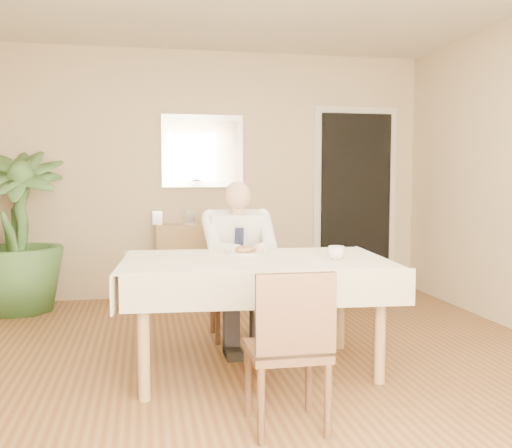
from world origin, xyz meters
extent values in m
plane|color=brown|center=(0.00, 0.00, 0.00)|extent=(5.00, 5.00, 0.00)
cube|color=#CBB08E|center=(0.00, 2.50, 1.30)|extent=(4.50, 0.02, 2.60)
cube|color=white|center=(0.00, -2.48, 1.45)|extent=(1.34, 0.02, 1.44)
cube|color=white|center=(0.00, -2.46, 1.45)|extent=(1.18, 0.02, 1.28)
cube|color=white|center=(1.55, 2.48, 1.00)|extent=(0.96, 0.03, 2.10)
cube|color=black|center=(1.55, 2.45, 1.00)|extent=(0.80, 0.05, 1.95)
cube|color=silver|center=(-0.16, 2.48, 1.55)|extent=(0.86, 0.03, 0.76)
cube|color=white|center=(-0.16, 2.46, 1.55)|extent=(0.74, 0.02, 0.64)
cube|color=tan|center=(-0.07, 0.03, 0.72)|extent=(1.66, 1.02, 0.04)
cube|color=#EDE4C7|center=(-0.07, 0.03, 0.75)|extent=(1.77, 1.12, 0.01)
cube|color=#EDE4C7|center=(-0.07, -0.47, 0.64)|extent=(1.70, 0.14, 0.22)
cube|color=#EDE4C7|center=(-0.07, 0.53, 0.64)|extent=(1.70, 0.14, 0.22)
cube|color=#EDE4C7|center=(-0.92, 0.03, 0.64)|extent=(0.09, 1.00, 0.22)
cube|color=#EDE4C7|center=(0.78, 0.03, 0.64)|extent=(0.09, 1.00, 0.22)
cylinder|color=tan|center=(-0.79, -0.34, 0.35)|extent=(0.07, 0.07, 0.70)
cylinder|color=tan|center=(0.65, -0.34, 0.35)|extent=(0.07, 0.07, 0.70)
cylinder|color=tan|center=(-0.79, 0.40, 0.35)|extent=(0.07, 0.07, 0.70)
cylinder|color=tan|center=(0.65, 0.40, 0.35)|extent=(0.07, 0.07, 0.70)
cube|color=#442E1E|center=(-0.07, 0.83, 0.39)|extent=(0.40, 0.40, 0.04)
cube|color=#442E1E|center=(-0.07, 1.01, 0.63)|extent=(0.39, 0.06, 0.39)
cylinder|color=#442E1E|center=(-0.24, 0.67, 0.19)|extent=(0.04, 0.04, 0.37)
cylinder|color=#442E1E|center=(0.09, 0.67, 0.19)|extent=(0.04, 0.04, 0.37)
cylinder|color=#442E1E|center=(-0.24, 1.00, 0.19)|extent=(0.04, 0.04, 0.37)
cylinder|color=#442E1E|center=(0.09, 1.00, 0.19)|extent=(0.04, 0.04, 0.37)
cube|color=#442E1E|center=(-0.07, -0.83, 0.40)|extent=(0.40, 0.40, 0.04)
cube|color=#442E1E|center=(-0.07, -1.01, 0.63)|extent=(0.39, 0.05, 0.39)
cylinder|color=#442E1E|center=(-0.24, -1.00, 0.19)|extent=(0.04, 0.04, 0.38)
cylinder|color=#442E1E|center=(0.10, -1.00, 0.19)|extent=(0.04, 0.04, 0.38)
cylinder|color=#442E1E|center=(-0.24, -0.66, 0.19)|extent=(0.04, 0.04, 0.38)
cylinder|color=#442E1E|center=(0.10, -0.66, 0.19)|extent=(0.04, 0.04, 0.38)
cube|color=white|center=(-0.07, 0.79, 0.75)|extent=(0.42, 0.31, 0.55)
cube|color=black|center=(-0.07, 0.67, 0.72)|extent=(0.07, 0.08, 0.36)
cylinder|color=tan|center=(-0.07, 0.75, 1.03)|extent=(0.09, 0.09, 0.08)
sphere|color=tan|center=(-0.07, 0.72, 1.14)|extent=(0.21, 0.21, 0.21)
cube|color=black|center=(-0.17, 0.59, 0.52)|extent=(0.13, 0.42, 0.13)
cube|color=black|center=(0.03, 0.59, 0.52)|extent=(0.13, 0.42, 0.13)
cube|color=black|center=(-0.17, 0.41, 0.23)|extent=(0.11, 0.12, 0.45)
cube|color=black|center=(0.03, 0.41, 0.23)|extent=(0.11, 0.12, 0.45)
cube|color=black|center=(-0.17, 0.35, 0.04)|extent=(0.11, 0.26, 0.07)
cube|color=black|center=(0.03, 0.35, 0.04)|extent=(0.11, 0.26, 0.07)
cylinder|color=white|center=(-0.10, 0.25, 0.76)|extent=(0.26, 0.26, 0.02)
ellipsoid|color=brown|center=(-0.10, 0.25, 0.78)|extent=(0.14, 0.14, 0.06)
cylinder|color=silver|center=(-0.06, 0.19, 0.78)|extent=(0.01, 0.13, 0.01)
cylinder|color=silver|center=(-0.14, 0.19, 0.78)|extent=(0.01, 0.13, 0.01)
imported|color=white|center=(0.43, -0.13, 0.80)|extent=(0.15, 0.15, 0.09)
cube|color=tan|center=(-0.16, 2.32, 0.39)|extent=(1.00, 0.41, 0.79)
cube|color=silver|center=(-0.64, 2.38, 0.86)|extent=(0.10, 0.02, 0.14)
cube|color=silver|center=(-0.30, 2.37, 0.86)|extent=(0.10, 0.02, 0.14)
cube|color=silver|center=(-0.07, 2.37, 0.86)|extent=(0.10, 0.02, 0.14)
imported|color=#365D2C|center=(-1.95, 2.09, 0.77)|extent=(0.92, 0.92, 1.53)
camera|label=1|loc=(-0.77, -3.59, 1.29)|focal=40.00mm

